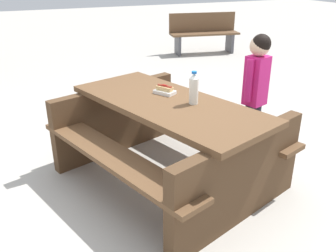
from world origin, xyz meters
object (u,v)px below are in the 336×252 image
object	(u,v)px
picnic_table	(168,134)
soda_bottle	(194,89)
child_in_coat	(256,81)
hotdog_tray	(165,90)
park_bench_near	(204,32)

from	to	relation	value
picnic_table	soda_bottle	distance (m)	0.48
soda_bottle	child_in_coat	xyz separation A→B (m)	(0.22, -0.78, -0.09)
child_in_coat	hotdog_tray	bearing A→B (deg)	83.73
soda_bottle	hotdog_tray	xyz separation A→B (m)	(0.32, 0.12, -0.09)
child_in_coat	park_bench_near	world-z (taller)	child_in_coat
picnic_table	hotdog_tray	xyz separation A→B (m)	(0.19, -0.05, 0.34)
soda_bottle	park_bench_near	xyz separation A→B (m)	(4.64, -2.64, -0.43)
child_in_coat	soda_bottle	bearing A→B (deg)	105.96
hotdog_tray	child_in_coat	bearing A→B (deg)	-96.27
picnic_table	hotdog_tray	world-z (taller)	hotdog_tray
hotdog_tray	park_bench_near	size ratio (longest dim) A/B	0.14
soda_bottle	hotdog_tray	distance (m)	0.36
park_bench_near	child_in_coat	bearing A→B (deg)	157.16
picnic_table	park_bench_near	distance (m)	5.31
picnic_table	hotdog_tray	bearing A→B (deg)	-15.15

